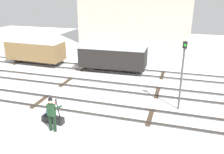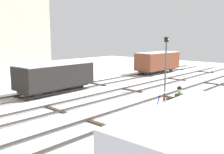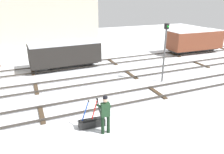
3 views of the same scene
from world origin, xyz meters
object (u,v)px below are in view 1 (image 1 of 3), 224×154
signal_post (182,70)px  freight_car_near_switch (113,57)px  rail_worker (52,112)px  freight_car_back_track (35,51)px  switch_lever_frame (53,118)px

signal_post → freight_car_near_switch: bearing=134.9°
rail_worker → freight_car_near_switch: size_ratio=0.32×
signal_post → freight_car_back_track: signal_post is taller
rail_worker → freight_car_back_track: 12.61m
rail_worker → switch_lever_frame: bearing=124.9°
freight_car_back_track → freight_car_near_switch: bearing=2.0°
freight_car_back_track → rail_worker: bearing=-50.9°
rail_worker → freight_car_near_switch: bearing=93.0°
switch_lever_frame → signal_post: size_ratio=0.35×
signal_post → freight_car_back_track: bearing=156.9°
switch_lever_frame → freight_car_near_switch: size_ratio=0.25×
rail_worker → signal_post: (5.99, 4.24, 1.43)m
switch_lever_frame → signal_post: bearing=33.2°
rail_worker → freight_car_back_track: (-7.61, 10.05, 0.24)m
freight_car_back_track → freight_car_near_switch: freight_car_back_track is taller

